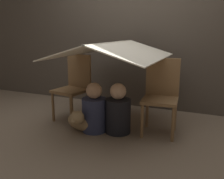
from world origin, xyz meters
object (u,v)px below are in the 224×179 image
object	(u,v)px
dog	(84,121)
person_second	(118,112)
chair_right	(161,93)
person_front	(94,111)
chair_left	(74,85)

from	to	relation	value
dog	person_second	bearing A→B (deg)	21.52
chair_right	person_front	world-z (taller)	chair_right
chair_left	dog	size ratio (longest dim) A/B	1.87
chair_left	dog	bearing A→B (deg)	-35.89
chair_left	person_front	distance (m)	0.58
chair_right	person_front	bearing A→B (deg)	-163.81
dog	chair_left	bearing A→B (deg)	133.19
person_second	dog	bearing A→B (deg)	-158.48
chair_left	person_second	bearing A→B (deg)	-5.71
person_second	dog	size ratio (longest dim) A/B	1.28
chair_left	chair_right	size ratio (longest dim) A/B	1.00
chair_right	dog	bearing A→B (deg)	-161.83
person_front	chair_left	bearing A→B (deg)	147.03
person_second	chair_left	bearing A→B (deg)	163.36
person_front	dog	bearing A→B (deg)	-144.09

